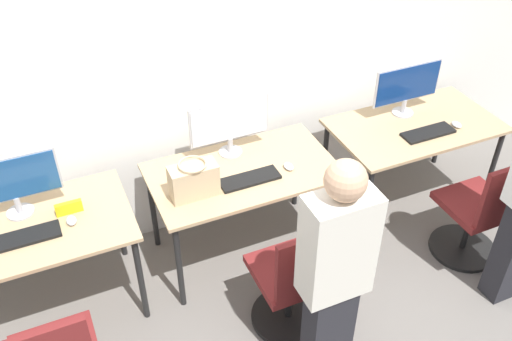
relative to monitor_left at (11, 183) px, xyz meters
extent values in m
plane|color=slate|center=(1.40, -0.52, -0.96)|extent=(20.00, 20.00, 0.00)
cube|color=silver|center=(1.40, 0.32, 0.44)|extent=(12.00, 0.05, 2.80)
cube|color=tan|center=(0.00, -0.16, -0.24)|extent=(1.25, 0.71, 0.02)
cylinder|color=black|center=(0.57, -0.47, -0.61)|extent=(0.04, 0.04, 0.70)
cylinder|color=black|center=(0.57, 0.15, -0.61)|extent=(0.04, 0.04, 0.70)
cylinder|color=#B2B2B7|center=(0.00, 0.00, -0.23)|extent=(0.16, 0.16, 0.01)
cylinder|color=#B2B2B7|center=(0.00, 0.00, -0.16)|extent=(0.04, 0.04, 0.11)
cube|color=#B2B2B7|center=(0.00, 0.00, 0.02)|extent=(0.56, 0.01, 0.30)
cube|color=navy|center=(0.00, -0.01, 0.02)|extent=(0.54, 0.01, 0.27)
cube|color=black|center=(0.00, -0.25, -0.22)|extent=(0.40, 0.14, 0.02)
ellipsoid|color=silver|center=(0.27, -0.22, -0.22)|extent=(0.06, 0.09, 0.03)
cube|color=tan|center=(1.40, -0.16, -0.24)|extent=(1.25, 0.71, 0.02)
cylinder|color=black|center=(0.82, -0.47, -0.61)|extent=(0.04, 0.04, 0.70)
cylinder|color=black|center=(1.97, -0.47, -0.61)|extent=(0.04, 0.04, 0.70)
cylinder|color=black|center=(0.82, 0.15, -0.61)|extent=(0.04, 0.04, 0.70)
cylinder|color=black|center=(1.97, 0.15, -0.61)|extent=(0.04, 0.04, 0.70)
cylinder|color=#B2B2B7|center=(1.40, 0.06, -0.23)|extent=(0.16, 0.16, 0.01)
cylinder|color=#B2B2B7|center=(1.40, 0.06, -0.16)|extent=(0.04, 0.04, 0.11)
cube|color=#B2B2B7|center=(1.40, 0.07, 0.02)|extent=(0.56, 0.01, 0.30)
cube|color=silver|center=(1.40, 0.06, 0.02)|extent=(0.54, 0.01, 0.27)
cube|color=black|center=(1.40, -0.27, -0.22)|extent=(0.40, 0.14, 0.02)
ellipsoid|color=silver|center=(1.68, -0.26, -0.22)|extent=(0.06, 0.09, 0.03)
cylinder|color=black|center=(1.41, -0.86, -0.95)|extent=(0.48, 0.48, 0.03)
cylinder|color=black|center=(1.41, -0.86, -0.74)|extent=(0.04, 0.04, 0.39)
cube|color=maroon|center=(1.41, -0.86, -0.52)|extent=(0.44, 0.44, 0.05)
cube|color=maroon|center=(1.41, -1.06, -0.27)|extent=(0.40, 0.04, 0.44)
cube|color=#232328|center=(1.44, -1.28, -0.60)|extent=(0.25, 0.16, 0.72)
cube|color=silver|center=(1.44, -1.28, 0.07)|extent=(0.36, 0.20, 0.62)
sphere|color=tan|center=(1.44, -1.28, 0.48)|extent=(0.20, 0.20, 0.20)
cube|color=tan|center=(2.79, -0.16, -0.24)|extent=(1.25, 0.71, 0.02)
cylinder|color=black|center=(2.22, -0.47, -0.61)|extent=(0.04, 0.04, 0.70)
cylinder|color=black|center=(3.37, -0.47, -0.61)|extent=(0.04, 0.04, 0.70)
cylinder|color=black|center=(2.22, 0.15, -0.61)|extent=(0.04, 0.04, 0.70)
cylinder|color=black|center=(3.37, 0.15, -0.61)|extent=(0.04, 0.04, 0.70)
cylinder|color=#B2B2B7|center=(2.79, 0.01, -0.23)|extent=(0.16, 0.16, 0.01)
cylinder|color=#B2B2B7|center=(2.79, 0.01, -0.16)|extent=(0.04, 0.04, 0.11)
cube|color=#B2B2B7|center=(2.79, 0.01, 0.02)|extent=(0.56, 0.01, 0.30)
cube|color=navy|center=(2.79, 0.01, 0.02)|extent=(0.54, 0.01, 0.27)
cube|color=black|center=(2.79, -0.30, -0.22)|extent=(0.40, 0.14, 0.02)
ellipsoid|color=silver|center=(3.05, -0.31, -0.22)|extent=(0.06, 0.09, 0.03)
cylinder|color=black|center=(2.87, -0.82, -0.95)|extent=(0.48, 0.48, 0.03)
cylinder|color=black|center=(2.87, -0.82, -0.74)|extent=(0.04, 0.04, 0.39)
cube|color=maroon|center=(2.87, -0.82, -0.52)|extent=(0.44, 0.44, 0.05)
cube|color=maroon|center=(2.87, -1.02, -0.27)|extent=(0.40, 0.04, 0.44)
cube|color=tan|center=(1.02, -0.27, -0.12)|extent=(0.30, 0.14, 0.22)
torus|color=tan|center=(1.02, -0.27, 0.01)|extent=(0.18, 0.18, 0.01)
cube|color=yellow|center=(0.27, -0.12, -0.19)|extent=(0.16, 0.03, 0.08)
camera|label=1|loc=(0.26, -2.94, 2.07)|focal=40.00mm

